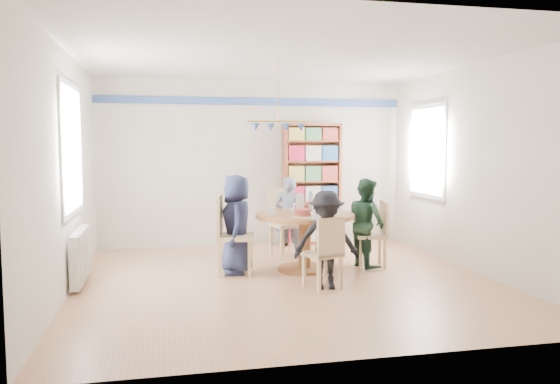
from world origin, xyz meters
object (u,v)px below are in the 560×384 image
object	(u,v)px
person_near	(326,240)
dining_table	(305,228)
person_left	(236,224)
person_far	(289,217)
chair_near	(326,250)
person_right	(366,223)
chair_far	(285,219)
radiator	(81,256)
bookshelf	(312,185)
chair_right	(376,230)
chair_left	(229,231)

from	to	relation	value
person_near	dining_table	bearing A→B (deg)	100.54
person_left	person_far	bearing A→B (deg)	137.80
dining_table	person_near	world-z (taller)	person_near
chair_near	person_left	distance (m)	1.35
person_right	chair_near	bearing A→B (deg)	126.10
person_left	chair_far	bearing A→B (deg)	143.16
dining_table	person_left	distance (m)	0.90
radiator	bookshelf	world-z (taller)	bookshelf
person_right	person_far	bearing A→B (deg)	34.09
radiator	chair_right	distance (m)	3.79
person_left	chair_left	bearing A→B (deg)	-61.66
person_right	person_far	world-z (taller)	person_right
chair_far	person_right	distance (m)	1.32
person_near	person_far	bearing A→B (deg)	100.92
chair_near	radiator	bearing A→B (deg)	164.07
chair_near	chair_far	bearing A→B (deg)	91.12
person_left	person_far	world-z (taller)	person_left
chair_near	person_left	xyz separation A→B (m)	(-0.89, 1.01, 0.18)
person_right	person_near	bearing A→B (deg)	125.41
dining_table	chair_far	world-z (taller)	chair_far
dining_table	person_right	xyz separation A→B (m)	(0.87, 0.04, 0.04)
dining_table	chair_right	bearing A→B (deg)	1.45
dining_table	chair_near	distance (m)	0.99
chair_near	person_near	distance (m)	0.11
chair_left	chair_right	xyz separation A→B (m)	(2.01, 0.05, -0.07)
chair_near	person_right	bearing A→B (deg)	49.56
chair_left	person_near	world-z (taller)	person_near
person_right	bookshelf	xyz separation A→B (m)	(-0.28, 1.80, 0.38)
radiator	chair_far	distance (m)	2.98
radiator	bookshelf	bearing A→B (deg)	31.24
radiator	person_right	distance (m)	3.66
chair_far	person_left	distance (m)	1.30
radiator	person_left	bearing A→B (deg)	6.65
person_left	person_near	xyz separation A→B (m)	(0.90, -0.96, -0.07)
chair_left	person_right	xyz separation A→B (m)	(1.87, 0.07, 0.04)
chair_left	chair_near	world-z (taller)	chair_left
dining_table	person_left	bearing A→B (deg)	178.82
person_left	person_right	bearing A→B (deg)	95.08
dining_table	bookshelf	size ratio (longest dim) A/B	0.65
chair_near	chair_right	bearing A→B (deg)	44.95
chair_left	bookshelf	distance (m)	2.49
radiator	person_left	size ratio (longest dim) A/B	0.79
person_near	chair_near	bearing A→B (deg)	-99.52
chair_left	chair_far	world-z (taller)	chair_left
dining_table	chair_left	xyz separation A→B (m)	(-1.00, -0.03, 0.00)
chair_left	chair_right	distance (m)	2.01
chair_left	person_left	xyz separation A→B (m)	(0.10, 0.05, 0.07)
chair_right	person_right	world-z (taller)	person_right
person_far	person_left	bearing A→B (deg)	63.86
dining_table	chair_near	bearing A→B (deg)	-90.54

